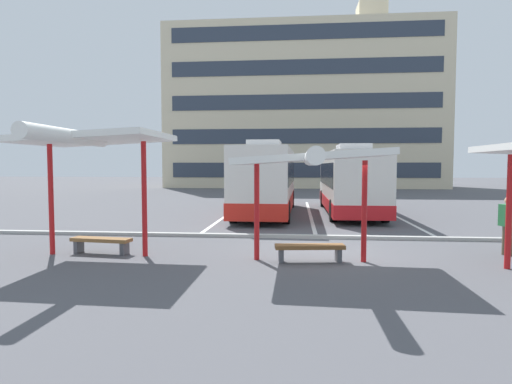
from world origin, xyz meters
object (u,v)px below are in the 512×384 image
waiting_shelter_1 (311,160)px  waiting_shelter_0 (91,141)px  waiting_passenger_0 (508,222)px  bench_1 (310,249)px  bench_0 (101,242)px  coach_bus_0 (267,181)px  coach_bus_1 (350,182)px

waiting_shelter_1 → waiting_shelter_0: bearing=178.4°
waiting_passenger_0 → bench_1: bearing=-166.3°
waiting_shelter_0 → waiting_passenger_0: 11.61m
bench_0 → waiting_shelter_1: bearing=-6.2°
waiting_shelter_0 → bench_0: size_ratio=2.73×
coach_bus_0 → bench_1: (1.87, -10.88, -1.38)m
coach_bus_0 → bench_1: coach_bus_0 is taller
waiting_shelter_0 → waiting_shelter_1: bearing=-1.6°
waiting_shelter_0 → bench_0: (0.00, 0.47, -2.80)m
coach_bus_0 → bench_0: size_ratio=5.84×
coach_bus_1 → waiting_shelter_0: (-8.24, -11.57, 1.49)m
coach_bus_1 → waiting_passenger_0: size_ratio=6.24×
coach_bus_1 → waiting_shelter_1: 12.01m
coach_bus_1 → bench_0: size_ratio=5.74×
bench_1 → bench_0: bearing=175.2°
waiting_passenger_0 → coach_bus_1: bearing=106.8°
waiting_shelter_1 → coach_bus_0: bearing=99.6°
bench_0 → waiting_passenger_0: waiting_passenger_0 is taller
coach_bus_0 → waiting_passenger_0: bearing=-52.4°
coach_bus_0 → bench_0: 11.21m
waiting_shelter_0 → coach_bus_0: bearing=69.9°
coach_bus_1 → bench_1: (-2.40, -11.59, -1.31)m
coach_bus_0 → bench_0: coach_bus_0 is taller
coach_bus_0 → waiting_shelter_1: coach_bus_0 is taller
waiting_shelter_0 → bench_1: (5.84, -0.03, -2.80)m
coach_bus_0 → coach_bus_1: bearing=9.4°
coach_bus_1 → waiting_shelter_0: coach_bus_1 is taller
waiting_passenger_0 → bench_0: bearing=-175.8°
coach_bus_1 → bench_1: 11.91m
coach_bus_0 → bench_1: bearing=-80.2°
waiting_passenger_0 → waiting_shelter_0: bearing=-173.4°
waiting_shelter_1 → bench_1: size_ratio=2.67×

